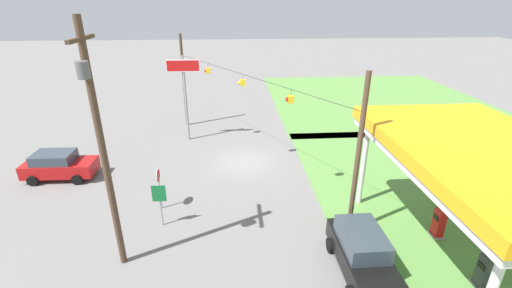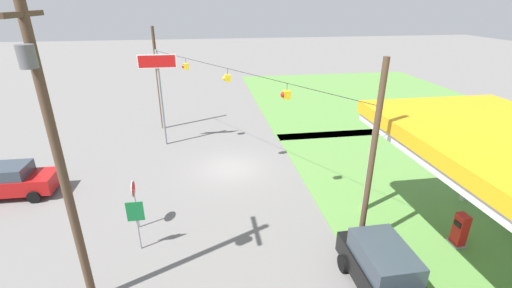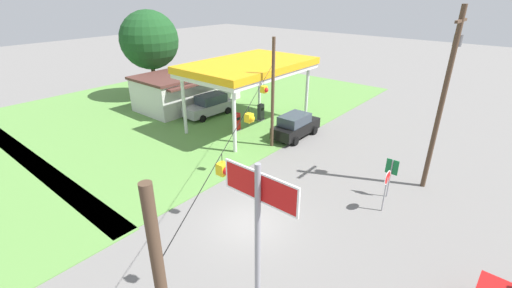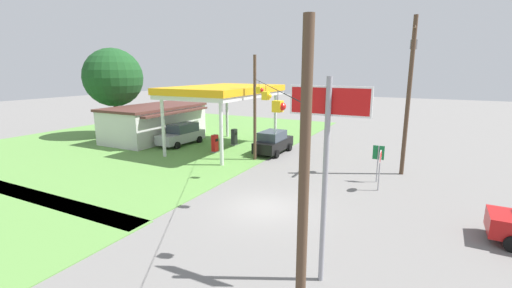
{
  "view_description": "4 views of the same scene",
  "coord_description": "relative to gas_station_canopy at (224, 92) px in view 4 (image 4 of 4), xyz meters",
  "views": [
    {
      "loc": [
        22.29,
        -0.7,
        11.02
      ],
      "look_at": [
        3.18,
        0.65,
        2.8
      ],
      "focal_mm": 24.0,
      "sensor_mm": 36.0,
      "label": 1
    },
    {
      "loc": [
        19.76,
        -1.41,
        10.06
      ],
      "look_at": [
        3.11,
        1.18,
        2.93
      ],
      "focal_mm": 24.0,
      "sensor_mm": 36.0,
      "label": 2
    },
    {
      "loc": [
        -10.99,
        -9.6,
        11.18
      ],
      "look_at": [
        4.53,
        3.36,
        2.0
      ],
      "focal_mm": 24.0,
      "sensor_mm": 36.0,
      "label": 3
    },
    {
      "loc": [
        -15.19,
        -7.35,
        7.13
      ],
      "look_at": [
        2.16,
        1.66,
        2.86
      ],
      "focal_mm": 24.0,
      "sensor_mm": 36.0,
      "label": 4
    }
  ],
  "objects": [
    {
      "name": "car_at_pumps_rear",
      "position": [
        -0.45,
        4.64,
        -4.15
      ],
      "size": [
        5.16,
        2.29,
        2.04
      ],
      "rotation": [
        0.0,
        0.0,
        3.09
      ],
      "color": "#9E9EA3",
      "rests_on": "ground"
    },
    {
      "name": "tree_behind_station",
      "position": [
        -0.24,
        13.66,
        1.1
      ],
      "size": [
        6.09,
        6.09,
        9.34
      ],
      "color": "#4C3828",
      "rests_on": "ground"
    },
    {
      "name": "signal_span_gantry",
      "position": [
        -10.66,
        -9.28,
        -0.75
      ],
      "size": [
        17.03,
        10.24,
        8.22
      ],
      "color": "#4C3828",
      "rests_on": "ground"
    },
    {
      "name": "stop_sign_roadside",
      "position": [
        -5.14,
        -14.14,
        -3.36
      ],
      "size": [
        0.8,
        0.08,
        2.5
      ],
      "rotation": [
        0.0,
        0.0,
        3.14
      ],
      "color": "#99999E",
      "rests_on": "ground"
    },
    {
      "name": "stop_sign_overhead",
      "position": [
        -15.37,
        -13.73,
        -0.19
      ],
      "size": [
        0.22,
        2.6,
        6.94
      ],
      "color": "gray",
      "rests_on": "ground"
    },
    {
      "name": "route_sign",
      "position": [
        -3.51,
        -13.81,
        -3.46
      ],
      "size": [
        0.1,
        0.7,
        2.4
      ],
      "color": "gray",
      "rests_on": "ground"
    },
    {
      "name": "car_at_pumps_front",
      "position": [
        0.42,
        -4.65,
        -4.17
      ],
      "size": [
        4.68,
        2.13,
        1.98
      ],
      "rotation": [
        0.0,
        0.0,
        0.01
      ],
      "color": "black",
      "rests_on": "ground"
    },
    {
      "name": "fuel_pump_near",
      "position": [
        -1.64,
        -0.0,
        -4.43
      ],
      "size": [
        0.71,
        0.56,
        1.56
      ],
      "color": "gray",
      "rests_on": "ground"
    },
    {
      "name": "fuel_pump_far",
      "position": [
        1.64,
        -0.0,
        -4.43
      ],
      "size": [
        0.71,
        0.56,
        1.56
      ],
      "color": "gray",
      "rests_on": "ground"
    },
    {
      "name": "gas_station_canopy",
      "position": [
        0.0,
        0.0,
        0.0
      ],
      "size": [
        11.16,
        7.05,
        5.68
      ],
      "color": "silver",
      "rests_on": "ground"
    },
    {
      "name": "ground_plane",
      "position": [
        -10.66,
        -9.27,
        -5.18
      ],
      "size": [
        160.0,
        160.0,
        0.0
      ],
      "primitive_type": "plane",
      "color": "slate"
    },
    {
      "name": "gas_station_store",
      "position": [
        0.52,
        8.87,
        -3.42
      ],
      "size": [
        10.51,
        6.23,
        3.48
      ],
      "color": "silver",
      "rests_on": "ground"
    },
    {
      "name": "grass_verge_station_corner",
      "position": [
        2.0,
        8.89,
        -5.16
      ],
      "size": [
        36.0,
        28.0,
        0.04
      ],
      "primitive_type": "cube",
      "color": "#5B8E42",
      "rests_on": "ground"
    },
    {
      "name": "utility_pole_main",
      "position": [
        -0.88,
        -15.09,
        0.69
      ],
      "size": [
        2.2,
        0.44,
        10.52
      ],
      "color": "#4C3828",
      "rests_on": "ground"
    }
  ]
}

